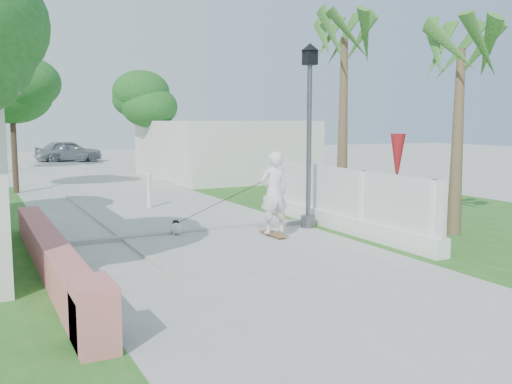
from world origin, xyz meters
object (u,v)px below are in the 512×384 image
patio_umbrella (397,159)px  parked_car (69,151)px  street_lamp (309,128)px  bollard (149,190)px  dog (176,228)px  skateboarder (229,201)px

patio_umbrella → parked_car: bearing=97.6°
street_lamp → bollard: street_lamp is taller
dog → skateboarder: bearing=-15.2°
street_lamp → bollard: 5.56m
bollard → patio_umbrella: bearing=-50.1°
skateboarder → dog: 1.35m
patio_umbrella → skateboarder: (-4.14, 0.76, -0.86)m
skateboarder → parked_car: (0.54, 26.07, -0.13)m
bollard → skateboarder: (0.46, -4.74, 0.24)m
bollard → parked_car: size_ratio=0.27×
bollard → patio_umbrella: patio_umbrella is taller
street_lamp → dog: street_lamp is taller
dog → parked_car: size_ratio=0.13×
bollard → dog: bearing=-98.0°
bollard → parked_car: 21.36m
bollard → patio_umbrella: size_ratio=0.47×
patio_umbrella → dog: 5.56m
street_lamp → parked_car: 25.95m
dog → street_lamp: bearing=8.6°
skateboarder → parked_car: size_ratio=0.55×
patio_umbrella → skateboarder: bearing=169.6°
skateboarder → patio_umbrella: bearing=170.5°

